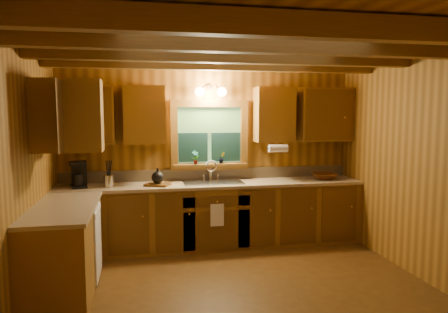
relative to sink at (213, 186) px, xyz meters
name	(u,v)px	position (x,y,z in m)	size (l,w,h in m)	color
room	(239,170)	(0.00, -1.60, 0.44)	(4.20, 4.20, 4.20)	#523514
ceiling_beams	(240,49)	(0.00, -1.60, 1.63)	(4.20, 2.54, 0.18)	brown
base_cabinets	(180,223)	(-0.49, -0.32, -0.43)	(4.20, 2.22, 0.86)	brown
countertop	(180,189)	(-0.48, -0.31, 0.02)	(4.20, 2.24, 0.04)	tan
backsplash	(209,174)	(0.00, 0.28, 0.12)	(4.20, 0.02, 0.16)	tan
dishwasher_panel	(98,242)	(-1.47, -0.92, -0.43)	(0.02, 0.60, 0.80)	white
upper_cabinets	(172,115)	(-0.56, -0.18, 0.98)	(4.19, 1.77, 0.78)	brown
window	(210,136)	(0.00, 0.26, 0.67)	(1.12, 0.08, 1.00)	brown
window_sill	(210,165)	(0.00, 0.22, 0.26)	(1.06, 0.14, 0.04)	brown
wall_sconce	(211,91)	(0.00, 0.14, 1.31)	(0.45, 0.21, 0.17)	black
paper_towel_roll	(278,148)	(0.92, -0.07, 0.51)	(0.11, 0.11, 0.27)	white
dish_towel	(217,215)	(0.00, -0.34, -0.34)	(0.18, 0.01, 0.30)	white
sink	(213,186)	(0.00, 0.00, 0.00)	(0.82, 0.48, 0.43)	silver
coffee_maker	(78,175)	(-1.78, -0.01, 0.21)	(0.19, 0.24, 0.34)	black
utensil_crock	(109,180)	(-1.40, -0.07, 0.13)	(0.12, 0.12, 0.35)	silver
cutting_board	(158,185)	(-0.76, -0.09, 0.06)	(0.31, 0.22, 0.03)	#573712
teakettle	(158,177)	(-0.76, -0.09, 0.15)	(0.16, 0.16, 0.21)	black
wicker_basket	(325,176)	(1.66, -0.03, 0.09)	(0.36, 0.36, 0.09)	#48230C
potted_plant_left	(195,157)	(-0.22, 0.19, 0.38)	(0.10, 0.07, 0.20)	#573712
potted_plant_right	(222,158)	(0.17, 0.21, 0.37)	(0.09, 0.07, 0.17)	#573712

